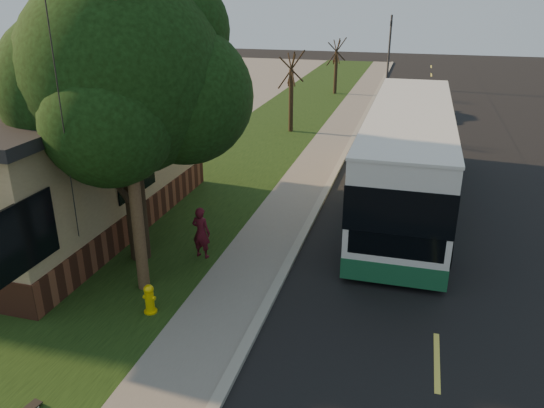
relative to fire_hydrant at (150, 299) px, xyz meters
The scene contains 16 objects.
ground 2.64m from the fire_hydrant, ahead, with size 120.00×120.00×0.00m, color black.
road 11.99m from the fire_hydrant, 56.58° to the left, with size 8.00×80.00×0.01m, color black.
curb 10.34m from the fire_hydrant, 75.43° to the left, with size 0.25×80.00×0.12m, color gray.
sidewalk 10.13m from the fire_hydrant, 80.91° to the left, with size 2.00×80.00×0.08m, color slate.
grass_verge 10.19m from the fire_hydrant, 100.76° to the left, with size 5.00×80.00×0.07m, color black.
building_lot 15.55m from the fire_hydrant, 139.96° to the left, with size 15.00×80.00×0.04m, color slate.
fire_hydrant is the anchor object (origin of this frame).
utility_pole 4.37m from the fire_hydrant, 125.38° to the left, with size 2.86×3.21×9.07m.
leafy_tree 5.65m from the fire_hydrant, 120.67° to the left, with size 6.30×6.00×7.80m.
bare_tree_near 18.10m from the fire_hydrant, 92.86° to the left, with size 1.38×1.21×4.31m.
bare_tree_far 30.04m from the fire_hydrant, 90.76° to the left, with size 1.38×1.21×4.03m.
traffic_signal 34.25m from the fire_hydrant, 84.79° to the left, with size 0.18×0.22×5.50m.
transit_bus 10.67m from the fire_hydrant, 58.68° to the left, with size 2.98×12.91×3.49m.
skateboarder 3.01m from the fire_hydrant, 88.08° to the left, with size 0.56×0.37×1.53m, color #470E19.
dumpster 9.71m from the fire_hydrant, 126.93° to the left, with size 1.54×1.27×1.29m.
distant_car 24.84m from the fire_hydrant, 76.82° to the left, with size 1.77×4.40×1.50m, color black.
Camera 1 is at (3.08, -9.63, 7.22)m, focal length 35.00 mm.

